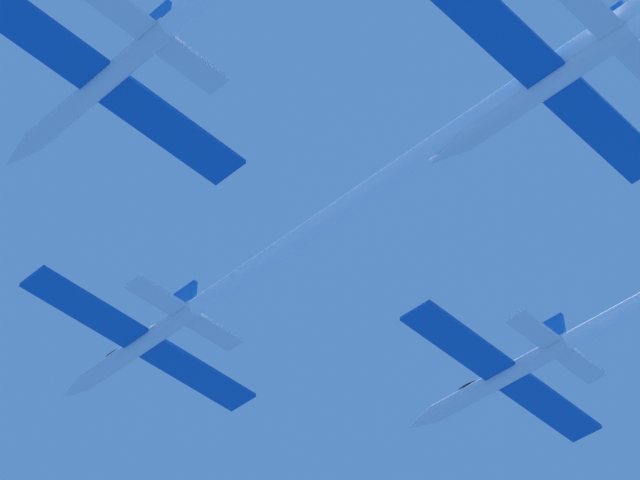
% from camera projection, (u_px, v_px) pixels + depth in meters
% --- Properties ---
extents(jet_lead, '(18.71, 55.61, 3.10)m').
position_uv_depth(jet_lead, '(297.00, 238.00, 80.96)').
color(jet_lead, silver).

